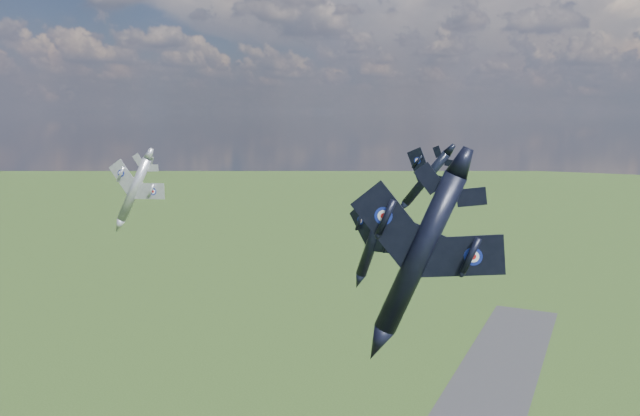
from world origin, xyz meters
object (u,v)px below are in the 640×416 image
at_px(jet_right_navy, 419,254).
at_px(jet_left_silver, 134,189).
at_px(jet_high_navy, 426,179).
at_px(jet_lead_navy, 373,240).

bearing_deg(jet_right_navy, jet_left_silver, 135.50).
xyz_separation_m(jet_high_navy, jet_left_silver, (-40.80, -13.23, -2.21)).
xyz_separation_m(jet_lead_navy, jet_high_navy, (2.56, 14.14, 6.37)).
height_order(jet_right_navy, jet_left_silver, jet_right_navy).
relative_size(jet_lead_navy, jet_left_silver, 0.98).
xyz_separation_m(jet_lead_navy, jet_right_navy, (15.28, -32.65, 6.58)).
xyz_separation_m(jet_right_navy, jet_left_silver, (-53.52, 33.56, -2.42)).
relative_size(jet_lead_navy, jet_high_navy, 1.09).
height_order(jet_high_navy, jet_left_silver, jet_high_navy).
relative_size(jet_right_navy, jet_left_silver, 1.07).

